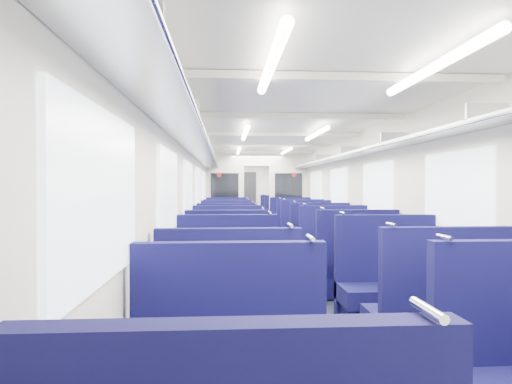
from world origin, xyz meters
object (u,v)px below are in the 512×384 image
at_px(seat_4, 228,330).
at_px(seat_20, 226,222).
at_px(seat_6, 228,292).
at_px(seat_7, 390,292).
at_px(seat_10, 227,257).
at_px(seat_22, 226,220).
at_px(seat_11, 335,257).
at_px(seat_18, 226,228).
at_px(seat_12, 227,247).
at_px(seat_13, 318,246).
at_px(seat_21, 281,222).
at_px(seat_23, 277,219).
at_px(seat_8, 227,270).
at_px(seat_14, 227,239).
at_px(seat_16, 227,233).
at_px(seat_15, 307,239).
at_px(seat_9, 354,269).
at_px(bulkhead, 257,194).
at_px(end_door, 247,197).
at_px(seat_5, 440,325).
at_px(seat_19, 291,228).

bearing_deg(seat_4, seat_20, 90.00).
bearing_deg(seat_6, seat_7, -5.02).
xyz_separation_m(seat_10, seat_22, (0.00, 7.74, 0.00)).
relative_size(seat_11, seat_18, 1.00).
relative_size(seat_12, seat_13, 1.00).
bearing_deg(seat_22, seat_20, -90.00).
xyz_separation_m(seat_21, seat_23, (0.00, 1.17, 0.00)).
height_order(seat_8, seat_11, same).
relative_size(seat_14, seat_22, 1.00).
bearing_deg(seat_16, seat_15, -33.86).
bearing_deg(seat_9, seat_6, -145.11).
distance_m(seat_6, seat_22, 10.00).
bearing_deg(seat_13, seat_15, 90.00).
bearing_deg(seat_13, seat_9, -90.00).
xyz_separation_m(seat_13, seat_15, (0.00, 1.15, 0.00)).
xyz_separation_m(seat_6, seat_16, (0.00, 5.75, 0.00)).
bearing_deg(seat_11, bulkhead, 98.40).
distance_m(bulkhead, seat_4, 9.14).
xyz_separation_m(seat_11, seat_18, (-1.66, 4.78, 0.00)).
bearing_deg(seat_20, seat_10, -90.00).
relative_size(seat_10, seat_16, 1.00).
xyz_separation_m(seat_14, seat_20, (0.00, 4.34, 0.00)).
bearing_deg(seat_22, seat_6, -90.00).
bearing_deg(seat_23, seat_21, -90.00).
xyz_separation_m(seat_9, seat_18, (-1.66, 5.81, 0.00)).
xyz_separation_m(bulkhead, seat_4, (-0.83, -9.06, -0.87)).
bearing_deg(seat_20, seat_22, 90.00).
distance_m(seat_9, seat_13, 2.33).
bearing_deg(end_door, seat_12, -94.62).
xyz_separation_m(seat_13, seat_23, (0.00, 6.69, 0.00)).
bearing_deg(bulkhead, seat_14, -104.66).
relative_size(seat_10, seat_21, 1.00).
xyz_separation_m(seat_5, seat_15, (0.00, 5.89, 0.00)).
xyz_separation_m(seat_12, seat_14, (0.00, 1.18, 0.00)).
xyz_separation_m(seat_8, seat_19, (1.66, 5.75, 0.00)).
distance_m(seat_11, seat_13, 1.30).
relative_size(seat_6, seat_10, 1.00).
distance_m(seat_11, seat_16, 3.93).
relative_size(seat_10, seat_23, 1.00).
relative_size(seat_15, seat_21, 1.00).
distance_m(seat_15, seat_18, 2.87).
xyz_separation_m(seat_5, seat_7, (0.00, 1.11, 0.00)).
relative_size(seat_11, seat_15, 1.00).
distance_m(seat_5, seat_23, 11.43).
distance_m(seat_11, seat_14, 2.96).
bearing_deg(end_door, seat_19, -83.01).
bearing_deg(seat_7, seat_10, 124.59).
bearing_deg(seat_5, seat_14, 105.74).
relative_size(bulkhead, seat_20, 2.36).
distance_m(end_door, seat_7, 13.91).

